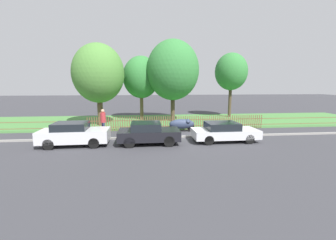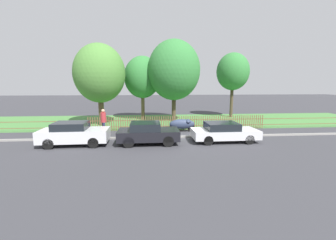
% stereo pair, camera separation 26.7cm
% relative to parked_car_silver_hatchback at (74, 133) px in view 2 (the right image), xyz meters
% --- Properties ---
extents(ground_plane, '(120.00, 120.00, 0.00)m').
position_rel_parked_car_silver_hatchback_xyz_m(ground_plane, '(6.81, 1.24, -0.72)').
color(ground_plane, '#38383D').
extents(kerb_stone, '(40.67, 0.20, 0.12)m').
position_rel_parked_car_silver_hatchback_xyz_m(kerb_stone, '(6.81, 1.34, -0.66)').
color(kerb_stone, gray).
rests_on(kerb_stone, ground).
extents(grass_strip, '(40.67, 8.87, 0.01)m').
position_rel_parked_car_silver_hatchback_xyz_m(grass_strip, '(6.81, 8.44, -0.72)').
color(grass_strip, '#477F3D').
rests_on(grass_strip, ground).
extents(park_fence, '(40.67, 0.05, 1.11)m').
position_rel_parked_car_silver_hatchback_xyz_m(park_fence, '(6.81, 4.02, -0.16)').
color(park_fence, brown).
rests_on(park_fence, ground).
extents(parked_car_silver_hatchback, '(3.99, 1.76, 1.40)m').
position_rel_parked_car_silver_hatchback_xyz_m(parked_car_silver_hatchback, '(0.00, 0.00, 0.00)').
color(parked_car_silver_hatchback, silver).
rests_on(parked_car_silver_hatchback, ground).
extents(parked_car_black_saloon, '(3.73, 1.88, 1.33)m').
position_rel_parked_car_silver_hatchback_xyz_m(parked_car_black_saloon, '(4.40, -0.00, -0.03)').
color(parked_car_black_saloon, black).
rests_on(parked_car_black_saloon, ground).
extents(parked_car_navy_estate, '(4.16, 1.87, 1.23)m').
position_rel_parked_car_silver_hatchback_xyz_m(parked_car_navy_estate, '(9.25, 0.13, -0.09)').
color(parked_car_navy_estate, silver).
rests_on(parked_car_navy_estate, ground).
extents(covered_motorcycle, '(2.02, 0.78, 0.98)m').
position_rel_parked_car_silver_hatchback_xyz_m(covered_motorcycle, '(7.06, 3.27, -0.12)').
color(covered_motorcycle, black).
rests_on(covered_motorcycle, ground).
extents(tree_nearest_kerb, '(4.43, 4.43, 7.11)m').
position_rel_parked_car_silver_hatchback_xyz_m(tree_nearest_kerb, '(0.25, 6.77, 3.82)').
color(tree_nearest_kerb, brown).
rests_on(tree_nearest_kerb, ground).
extents(tree_behind_motorcycle, '(3.64, 3.64, 6.40)m').
position_rel_parked_car_silver_hatchback_xyz_m(tree_behind_motorcycle, '(3.88, 9.48, 3.57)').
color(tree_behind_motorcycle, brown).
rests_on(tree_behind_motorcycle, ground).
extents(tree_mid_park, '(4.96, 4.96, 7.79)m').
position_rel_parked_car_silver_hatchback_xyz_m(tree_mid_park, '(6.91, 8.13, 4.21)').
color(tree_mid_park, '#473828').
rests_on(tree_mid_park, ground).
extents(tree_far_left, '(3.48, 3.48, 6.96)m').
position_rel_parked_car_silver_hatchback_xyz_m(tree_far_left, '(13.57, 10.49, 4.21)').
color(tree_far_left, '#473828').
rests_on(tree_far_left, ground).
extents(pedestrian_near_fence, '(0.49, 0.49, 1.86)m').
position_rel_parked_car_silver_hatchback_xyz_m(pedestrian_near_fence, '(1.19, 2.82, 0.33)').
color(pedestrian_near_fence, '#2D3351').
rests_on(pedestrian_near_fence, ground).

